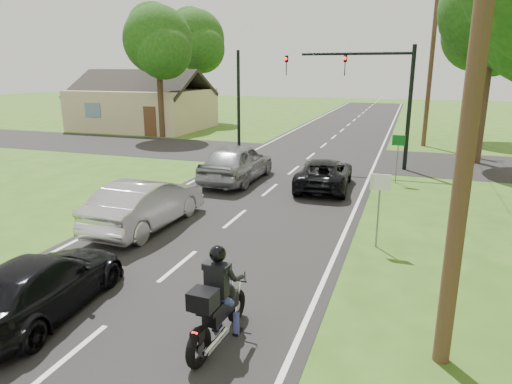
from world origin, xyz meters
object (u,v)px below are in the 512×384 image
(motorcycle_rider, at_px, (217,306))
(sign_white, at_px, (380,193))
(dark_car_behind, at_px, (41,285))
(traffic_signal, at_px, (372,85))
(sign_green, at_px, (398,147))
(silver_suv, at_px, (237,162))
(utility_pole_near, at_px, (478,56))
(utility_pole_far, at_px, (431,65))
(silver_sedan, at_px, (146,204))
(dark_suv, at_px, (324,173))

(motorcycle_rider, height_order, sign_white, sign_white)
(dark_car_behind, bearing_deg, sign_white, -141.82)
(traffic_signal, bearing_deg, motorcycle_rider, -93.49)
(dark_car_behind, distance_m, sign_green, 15.38)
(silver_suv, bearing_deg, sign_green, -162.30)
(utility_pole_near, bearing_deg, utility_pole_far, 90.00)
(silver_sedan, height_order, dark_car_behind, silver_sedan)
(silver_sedan, xyz_separation_m, traffic_signal, (5.68, 11.64, 3.35))
(silver_sedan, distance_m, utility_pole_near, 10.51)
(dark_suv, distance_m, sign_white, 6.69)
(motorcycle_rider, xyz_separation_m, dark_car_behind, (-3.84, -0.17, -0.12))
(traffic_signal, distance_m, utility_pole_far, 8.55)
(motorcycle_rider, distance_m, traffic_signal, 17.15)
(silver_suv, bearing_deg, motorcycle_rider, 110.56)
(dark_suv, relative_size, sign_white, 2.12)
(dark_suv, height_order, sign_white, sign_white)
(traffic_signal, relative_size, utility_pole_near, 0.64)
(sign_green, bearing_deg, silver_sedan, -130.03)
(dark_car_behind, bearing_deg, utility_pole_near, -178.39)
(dark_car_behind, bearing_deg, sign_green, -120.21)
(dark_suv, xyz_separation_m, traffic_signal, (1.27, 4.94, 3.50))
(dark_suv, distance_m, dark_car_behind, 12.54)
(silver_sedan, xyz_separation_m, utility_pole_far, (8.55, 19.64, 4.30))
(silver_suv, xyz_separation_m, sign_green, (6.74, 2.01, 0.73))
(motorcycle_rider, distance_m, dark_suv, 11.84)
(sign_green, bearing_deg, dark_suv, -145.73)
(motorcycle_rider, xyz_separation_m, sign_white, (2.39, 5.77, 0.84))
(silver_sedan, bearing_deg, sign_green, -127.91)
(motorcycle_rider, height_order, traffic_signal, traffic_signal)
(silver_suv, relative_size, utility_pole_far, 0.50)
(motorcycle_rider, xyz_separation_m, traffic_signal, (1.02, 16.78, 3.38))
(utility_pole_far, xyz_separation_m, sign_white, (-1.50, -19.02, -3.49))
(motorcycle_rider, relative_size, dark_car_behind, 0.52)
(dark_suv, bearing_deg, traffic_signal, -108.03)
(utility_pole_near, relative_size, utility_pole_far, 1.00)
(motorcycle_rider, distance_m, silver_sedan, 6.94)
(sign_white, distance_m, sign_green, 8.00)
(dark_suv, xyz_separation_m, sign_green, (2.83, 1.93, 0.96))
(silver_suv, bearing_deg, dark_car_behind, 92.60)
(dark_car_behind, height_order, utility_pole_near, utility_pole_near)
(traffic_signal, bearing_deg, utility_pole_near, -79.86)
(dark_suv, distance_m, utility_pole_far, 14.30)
(silver_suv, xyz_separation_m, traffic_signal, (5.18, 5.02, 3.27))
(utility_pole_near, bearing_deg, dark_car_behind, -172.93)
(silver_sedan, bearing_deg, utility_pole_far, -111.39)
(silver_suv, xyz_separation_m, utility_pole_far, (8.04, 13.03, 4.21))
(silver_suv, xyz_separation_m, utility_pole_near, (8.04, -10.97, 4.21))
(dark_car_behind, relative_size, utility_pole_near, 0.43)
(dark_car_behind, xyz_separation_m, sign_green, (6.43, 13.94, 0.96))
(dark_suv, distance_m, silver_sedan, 8.02)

